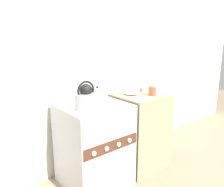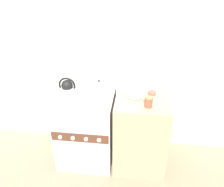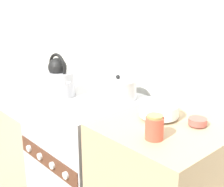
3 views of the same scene
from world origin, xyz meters
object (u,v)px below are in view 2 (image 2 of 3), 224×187
at_px(kettle, 68,92).
at_px(storage_jar, 149,102).
at_px(stove, 87,128).
at_px(enamel_bowl, 135,93).
at_px(small_ceramic_bowl, 152,93).
at_px(cooking_pot, 99,87).

xyz_separation_m(kettle, storage_jar, (0.86, -0.05, -0.03)).
bearing_deg(stove, kettle, -142.64).
distance_m(kettle, enamel_bowl, 0.74).
height_order(enamel_bowl, small_ceramic_bowl, enamel_bowl).
bearing_deg(enamel_bowl, small_ceramic_bowl, 18.25).
relative_size(enamel_bowl, small_ceramic_bowl, 2.22).
bearing_deg(small_ceramic_bowl, stove, -172.41).
height_order(kettle, cooking_pot, kettle).
bearing_deg(storage_jar, stove, 166.82).
bearing_deg(kettle, storage_jar, -3.65).
bearing_deg(kettle, small_ceramic_bowl, 13.23).
distance_m(kettle, cooking_pot, 0.39).
relative_size(kettle, cooking_pot, 1.14).
bearing_deg(kettle, stove, 37.36).
bearing_deg(cooking_pot, stove, -137.05).
relative_size(cooking_pot, small_ceramic_bowl, 2.68).
height_order(stove, small_ceramic_bowl, small_ceramic_bowl).
distance_m(cooking_pot, storage_jar, 0.64).
xyz_separation_m(small_ceramic_bowl, storage_jar, (-0.05, -0.27, 0.03)).
distance_m(cooking_pot, small_ceramic_bowl, 0.62).
bearing_deg(stove, storage_jar, -13.18).
height_order(stove, storage_jar, storage_jar).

